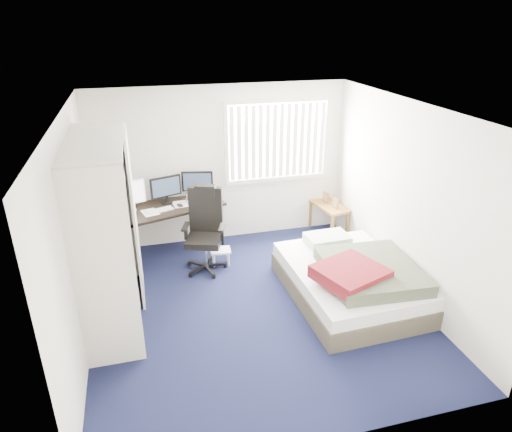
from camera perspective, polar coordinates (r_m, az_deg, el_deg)
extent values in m
plane|color=black|center=(5.96, -0.02, -11.29)|extent=(4.20, 4.20, 0.00)
plane|color=silver|center=(7.26, -4.32, 6.32)|extent=(4.00, 0.00, 4.00)
plane|color=silver|center=(3.62, 8.81, -13.48)|extent=(4.00, 0.00, 4.00)
plane|color=silver|center=(5.24, -21.69, -2.54)|extent=(0.00, 4.20, 4.20)
plane|color=silver|center=(6.12, 18.38, 1.74)|extent=(0.00, 4.20, 4.20)
plane|color=white|center=(4.96, -0.03, 13.05)|extent=(4.20, 4.20, 0.00)
cube|color=white|center=(7.35, 2.62, 9.43)|extent=(1.60, 0.02, 1.20)
cube|color=beige|center=(7.19, 2.79, 14.24)|extent=(1.72, 0.06, 0.06)
cube|color=beige|center=(7.51, 2.60, 4.72)|extent=(1.72, 0.06, 0.06)
cube|color=white|center=(7.30, 2.76, 9.32)|extent=(1.60, 0.04, 1.16)
cube|color=beige|center=(4.74, -18.45, -6.93)|extent=(0.60, 0.04, 2.20)
cube|color=beige|center=(6.37, -17.88, 1.19)|extent=(0.60, 0.04, 2.20)
cube|color=beige|center=(5.17, -19.68, 8.73)|extent=(0.60, 1.80, 0.04)
cube|color=beige|center=(5.28, -19.11, 4.76)|extent=(0.56, 1.74, 0.03)
cylinder|color=silver|center=(5.32, -18.94, 3.54)|extent=(0.03, 1.72, 0.03)
cube|color=#26262B|center=(5.39, -18.36, -1.30)|extent=(0.38, 1.10, 0.90)
cube|color=beige|center=(5.93, -14.93, -0.10)|extent=(0.03, 0.90, 2.20)
cube|color=white|center=(4.81, -19.57, 4.60)|extent=(0.38, 0.30, 0.24)
cube|color=gray|center=(5.29, -19.27, 6.21)|extent=(0.34, 0.28, 0.22)
cube|color=black|center=(6.97, -11.05, 1.07)|extent=(1.78, 1.23, 0.04)
cylinder|color=black|center=(6.65, -15.69, -4.41)|extent=(0.04, 0.04, 0.76)
cylinder|color=black|center=(7.20, -17.30, -2.34)|extent=(0.04, 0.04, 0.76)
cylinder|color=black|center=(7.15, -4.26, -1.43)|extent=(0.04, 0.04, 0.76)
cylinder|color=black|center=(7.67, -6.58, 0.28)|extent=(0.04, 0.04, 0.76)
cube|color=white|center=(6.82, -15.69, 2.80)|extent=(0.48, 0.18, 0.36)
cube|color=white|center=(6.82, -15.69, 2.80)|extent=(0.43, 0.15, 0.31)
cube|color=black|center=(7.00, -11.24, 3.62)|extent=(0.47, 0.18, 0.32)
cube|color=#1E2838|center=(7.00, -11.24, 3.62)|extent=(0.41, 0.14, 0.27)
cube|color=black|center=(7.15, -7.34, 4.33)|extent=(0.47, 0.18, 0.32)
cube|color=#1E2838|center=(7.15, -7.34, 4.33)|extent=(0.41, 0.14, 0.27)
cube|color=white|center=(6.81, -11.97, 0.70)|extent=(0.42, 0.26, 0.02)
cube|color=black|center=(6.92, -9.49, 1.31)|extent=(0.09, 0.11, 0.02)
cylinder|color=silver|center=(7.00, -8.50, 2.25)|extent=(0.08, 0.08, 0.16)
cube|color=white|center=(6.96, -11.06, 1.23)|extent=(0.37, 0.36, 0.00)
cube|color=black|center=(6.76, -6.32, -6.19)|extent=(0.73, 0.73, 0.12)
cylinder|color=silver|center=(6.67, -6.40, -4.69)|extent=(0.06, 0.06, 0.38)
cube|color=black|center=(6.56, -6.48, -2.99)|extent=(0.61, 0.61, 0.10)
cube|color=black|center=(6.60, -6.30, 0.85)|extent=(0.49, 0.25, 0.67)
cube|color=black|center=(6.49, -6.42, 3.20)|extent=(0.31, 0.20, 0.15)
cube|color=black|center=(6.53, -8.81, -1.32)|extent=(0.15, 0.28, 0.04)
cube|color=black|center=(6.43, -4.29, -1.47)|extent=(0.15, 0.28, 0.04)
cube|color=white|center=(6.81, -4.45, -4.31)|extent=(0.31, 0.26, 0.03)
cylinder|color=white|center=(6.79, -5.27, -5.55)|extent=(0.04, 0.04, 0.21)
cylinder|color=white|center=(6.92, -5.37, -4.92)|extent=(0.04, 0.04, 0.21)
cylinder|color=white|center=(6.80, -3.46, -5.42)|extent=(0.04, 0.04, 0.21)
cylinder|color=white|center=(6.94, -3.60, -4.79)|extent=(0.04, 0.04, 0.21)
cube|color=brown|center=(7.73, 9.13, 1.27)|extent=(0.51, 0.81, 0.04)
cube|color=brown|center=(7.51, 9.49, -1.63)|extent=(0.05, 0.05, 0.48)
cube|color=brown|center=(8.01, 6.80, 0.23)|extent=(0.05, 0.05, 0.48)
cube|color=brown|center=(7.67, 11.32, -1.21)|extent=(0.05, 0.05, 0.48)
cube|color=brown|center=(8.17, 8.56, 0.59)|extent=(0.05, 0.05, 0.48)
cube|color=brown|center=(7.57, 9.90, 1.59)|extent=(0.05, 0.14, 0.18)
cube|color=brown|center=(7.78, 8.72, 2.31)|extent=(0.05, 0.14, 0.18)
cube|color=#464032|center=(6.22, 11.47, -8.73)|extent=(1.55, 2.03, 0.26)
cube|color=white|center=(6.11, 11.63, -7.09)|extent=(1.51, 1.99, 0.18)
cube|color=#B7C1B2|center=(6.58, 8.88, -2.93)|extent=(0.61, 0.42, 0.14)
cube|color=#3A3E2E|center=(5.92, 14.17, -6.69)|extent=(1.19, 1.30, 0.18)
cube|color=#4F0D10|center=(5.65, 11.68, -7.10)|extent=(0.95, 0.92, 0.16)
cube|color=#A58552|center=(6.12, -16.46, -9.80)|extent=(0.45, 0.40, 0.28)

